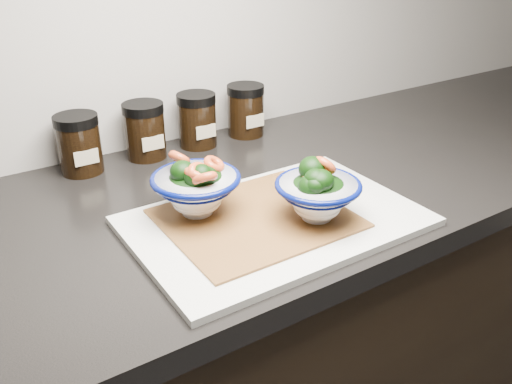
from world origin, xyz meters
TOP-DOWN VIEW (x-y plane):
  - cabinet at (0.00, 1.45)m, footprint 3.43×0.58m
  - countertop at (0.00, 1.45)m, footprint 3.50×0.60m
  - cutting_board at (-0.05, 1.32)m, footprint 0.45×0.30m
  - bamboo_mat at (-0.08, 1.33)m, footprint 0.28×0.24m
  - bowl_left at (-0.15, 1.40)m, footprint 0.14×0.14m
  - bowl_right at (0.00, 1.28)m, footprint 0.13×0.13m
  - spice_jar_a at (-0.24, 1.69)m, footprint 0.08×0.08m
  - spice_jar_b at (-0.11, 1.69)m, footprint 0.08×0.08m
  - spice_jar_c at (0.01, 1.69)m, footprint 0.08×0.08m
  - spice_jar_d at (0.13, 1.69)m, footprint 0.08×0.08m

SIDE VIEW (x-z plane):
  - cabinet at x=0.00m, z-range 0.00..0.86m
  - countertop at x=0.00m, z-range 0.86..0.90m
  - cutting_board at x=-0.05m, z-range 0.90..0.91m
  - bamboo_mat at x=-0.08m, z-range 0.91..0.92m
  - spice_jar_a at x=-0.24m, z-range 0.90..1.01m
  - spice_jar_b at x=-0.11m, z-range 0.90..1.01m
  - spice_jar_c at x=0.01m, z-range 0.90..1.01m
  - spice_jar_d at x=0.13m, z-range 0.90..1.01m
  - bowl_right at x=0.00m, z-range 0.91..1.01m
  - bowl_left at x=-0.15m, z-range 0.91..1.01m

